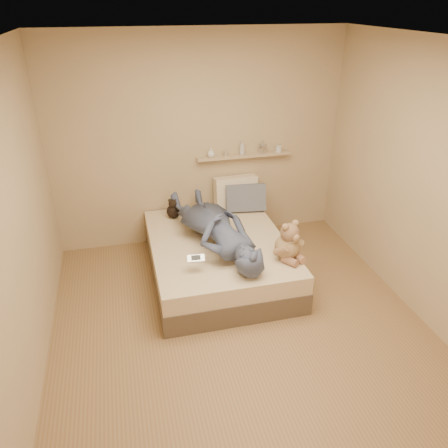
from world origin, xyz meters
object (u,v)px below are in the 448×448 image
object	(u,v)px
pillow_cream	(236,192)
pillow_grey	(246,198)
dark_plush	(173,209)
teddy_bear	(289,244)
wall_shelf	(244,156)
bed	(218,258)
person	(216,227)
game_console	(196,258)

from	to	relation	value
pillow_cream	pillow_grey	bearing A→B (deg)	-56.96
dark_plush	pillow_grey	world-z (taller)	pillow_grey
teddy_bear	wall_shelf	world-z (taller)	wall_shelf
dark_plush	wall_shelf	distance (m)	1.11
bed	person	size ratio (longest dim) A/B	1.12
bed	pillow_grey	size ratio (longest dim) A/B	3.80
wall_shelf	pillow_cream	bearing A→B (deg)	-146.53
teddy_bear	person	distance (m)	0.82
teddy_bear	person	xyz separation A→B (m)	(-0.66, 0.48, 0.02)
bed	wall_shelf	bearing A→B (deg)	58.82
bed	pillow_cream	size ratio (longest dim) A/B	3.45
bed	person	world-z (taller)	person
dark_plush	pillow_cream	xyz separation A→B (m)	(0.83, 0.14, 0.09)
pillow_grey	person	size ratio (longest dim) A/B	0.29
bed	pillow_cream	distance (m)	1.03
teddy_bear	wall_shelf	distance (m)	1.53
pillow_grey	wall_shelf	size ratio (longest dim) A/B	0.42
pillow_cream	wall_shelf	distance (m)	0.47
person	wall_shelf	size ratio (longest dim) A/B	1.41
bed	dark_plush	size ratio (longest dim) A/B	7.30
bed	game_console	xyz separation A→B (m)	(-0.35, -0.55, 0.38)
pillow_cream	wall_shelf	size ratio (longest dim) A/B	0.46
dark_plush	pillow_cream	bearing A→B (deg)	9.62
bed	teddy_bear	xyz separation A→B (m)	(0.62, -0.54, 0.41)
dark_plush	pillow_grey	bearing A→B (deg)	0.05
person	pillow_cream	bearing A→B (deg)	-131.30
bed	teddy_bear	size ratio (longest dim) A/B	4.36
wall_shelf	dark_plush	bearing A→B (deg)	-166.98
dark_plush	wall_shelf	size ratio (longest dim) A/B	0.22
bed	dark_plush	world-z (taller)	dark_plush
wall_shelf	teddy_bear	bearing A→B (deg)	-87.32
pillow_cream	game_console	bearing A→B (deg)	-119.52
game_console	wall_shelf	xyz separation A→B (m)	(0.90, 1.46, 0.50)
person	wall_shelf	xyz separation A→B (m)	(0.59, 0.97, 0.45)
dark_plush	wall_shelf	bearing A→B (deg)	13.02
bed	person	xyz separation A→B (m)	(-0.04, -0.06, 0.43)
pillow_grey	wall_shelf	distance (m)	0.53
bed	teddy_bear	world-z (taller)	teddy_bear
pillow_cream	pillow_grey	distance (m)	0.17
bed	game_console	distance (m)	0.75
game_console	bed	bearing A→B (deg)	57.46
bed	pillow_cream	world-z (taller)	pillow_cream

